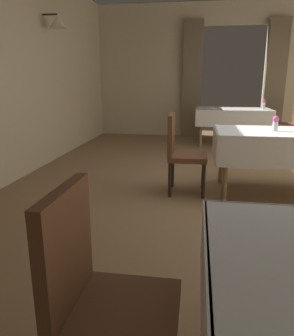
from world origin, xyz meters
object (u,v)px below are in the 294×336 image
flower_vase_far (264,104)px  plate_far_b (210,108)px  chair_mid_left (181,150)px  dining_table_mid (277,140)px  dining_table_far (232,113)px  flower_vase_mid (276,123)px  chair_near_left (99,294)px  chair_far_right (290,121)px

flower_vase_far → plate_far_b: 1.05m
chair_mid_left → flower_vase_far: (1.46, 3.05, 0.34)m
dining_table_mid → dining_table_far: 3.10m
flower_vase_mid → plate_far_b: (-0.61, 3.14, -0.09)m
chair_near_left → chair_mid_left: bearing=86.5°
flower_vase_far → plate_far_b: bearing=170.7°
chair_mid_left → chair_near_left: bearing=-93.5°
dining_table_mid → chair_far_right: 3.21m
chair_far_right → dining_table_far: bearing=179.0°
dining_table_mid → chair_near_left: chair_near_left is taller
dining_table_far → flower_vase_mid: 3.13m
dining_table_far → flower_vase_far: flower_vase_far is taller
chair_far_right → flower_vase_mid: (-0.98, -3.10, 0.33)m
dining_table_far → chair_mid_left: (-0.88, -3.20, -0.13)m
plate_far_b → dining_table_mid: bearing=-78.0°
chair_far_right → flower_vase_far: flower_vase_far is taller
dining_table_far → flower_vase_far: (0.57, -0.15, 0.21)m
dining_table_far → flower_vase_mid: flower_vase_mid is taller
chair_near_left → flower_vase_mid: bearing=66.6°
plate_far_b → flower_vase_far: bearing=-9.3°
dining_table_far → flower_vase_far: 0.63m
chair_mid_left → dining_table_far: bearing=74.5°
dining_table_mid → flower_vase_mid: 0.21m
chair_mid_left → flower_vase_mid: bearing=4.5°
flower_vase_far → chair_mid_left: bearing=-115.5°
dining_table_far → chair_near_left: chair_near_left is taller
chair_near_left → plate_far_b: chair_near_left is taller
dining_table_far → flower_vase_far: bearing=-14.3°
dining_table_mid → flower_vase_far: bearing=82.9°
chair_far_right → dining_table_mid: bearing=-106.9°
dining_table_far → chair_mid_left: size_ratio=1.61×
dining_table_far → chair_far_right: (1.13, -0.02, -0.13)m
dining_table_far → plate_far_b: (-0.46, 0.02, 0.11)m
chair_near_left → chair_mid_left: (0.17, 2.71, 0.00)m
dining_table_mid → plate_far_b: bearing=102.0°
chair_near_left → plate_far_b: size_ratio=4.08×
flower_vase_mid → chair_mid_left: bearing=-175.5°
flower_vase_far → dining_table_far: bearing=165.7°
dining_table_far → chair_far_right: 1.14m
dining_table_far → chair_mid_left: 3.32m
flower_vase_mid → plate_far_b: bearing=101.1°
chair_near_left → plate_far_b: bearing=84.3°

